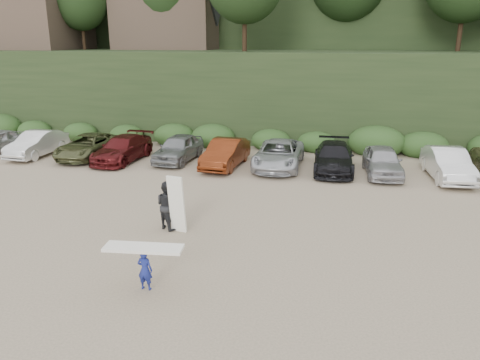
# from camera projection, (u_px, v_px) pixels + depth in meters

# --- Properties ---
(ground) EXTENTS (120.00, 120.00, 0.00)m
(ground) POSITION_uv_depth(u_px,v_px,m) (266.00, 242.00, 16.34)
(ground) COLOR tan
(ground) RESTS_ON ground
(parked_cars) EXTENTS (40.07, 5.86, 1.59)m
(parked_cars) POSITION_uv_depth(u_px,v_px,m) (327.00, 157.00, 25.04)
(parked_cars) COLOR #A7A7AC
(parked_cars) RESTS_ON ground
(child_surfer) EXTENTS (2.25, 0.83, 1.32)m
(child_surfer) POSITION_uv_depth(u_px,v_px,m) (144.00, 260.00, 13.04)
(child_surfer) COLOR navy
(child_surfer) RESTS_ON ground
(adult_surfer) EXTENTS (1.37, 1.05, 2.17)m
(adult_surfer) POSITION_uv_depth(u_px,v_px,m) (168.00, 205.00, 17.26)
(adult_surfer) COLOR black
(adult_surfer) RESTS_ON ground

